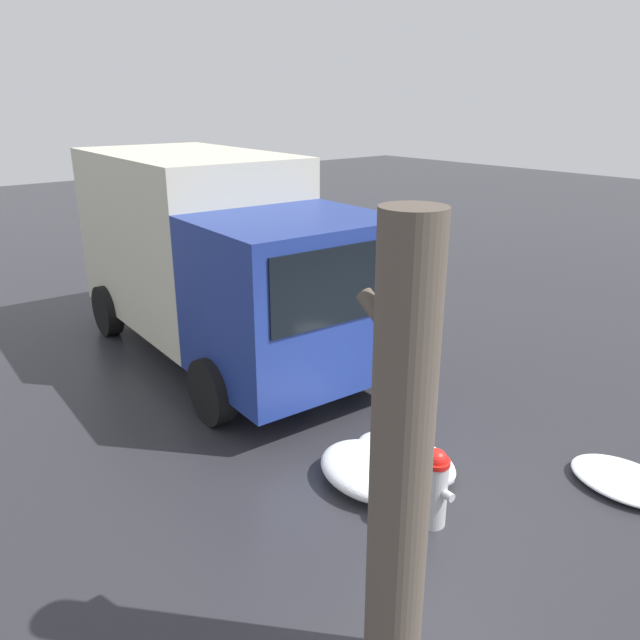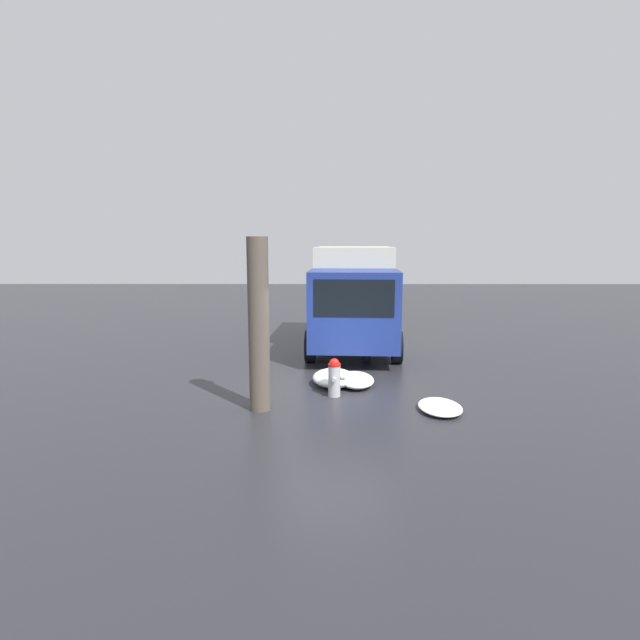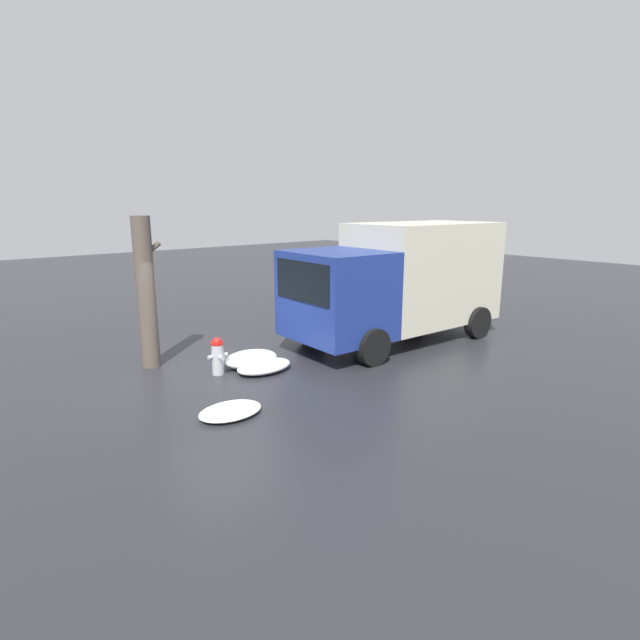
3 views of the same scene
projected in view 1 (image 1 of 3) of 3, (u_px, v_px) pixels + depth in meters
The scene contains 8 objects.
ground_plane at pixel (432, 523), 6.32m from camera, with size 60.00×60.00×0.00m, color #28282D.
fire_hydrant at pixel (435, 486), 6.18m from camera, with size 0.47×0.38×0.85m.
tree_trunk at pixel (401, 466), 4.15m from camera, with size 0.64×0.42×3.48m.
delivery_truck at pixel (215, 252), 10.02m from camera, with size 6.43×3.03×3.22m.
pedestrian at pixel (299, 324), 9.11m from camera, with size 0.38×0.38×1.72m.
snow_pile_by_hydrant at pixel (405, 457), 7.24m from camera, with size 1.34×0.85×0.25m.
snow_pile_curbside at pixel (625, 481), 6.88m from camera, with size 1.20×0.87×0.16m.
snow_pile_by_tree at pixel (372, 470), 6.89m from camera, with size 1.32×1.00×0.35m.
Camera 1 is at (-3.30, 4.24, 4.07)m, focal length 35.00 mm.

